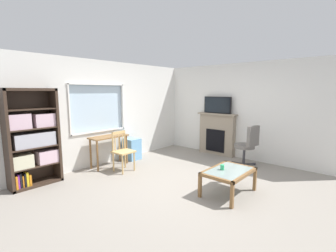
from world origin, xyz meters
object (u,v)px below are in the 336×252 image
(fireplace, at_px, (217,134))
(office_chair, at_px, (248,144))
(bookshelf, at_px, (32,140))
(tv, at_px, (217,105))
(wooden_chair, at_px, (123,151))
(coffee_table, at_px, (229,173))
(sippy_cup, at_px, (222,167))
(plastic_drawer_unit, at_px, (132,149))
(desk_under_window, at_px, (109,142))

(fireplace, bearing_deg, office_chair, -112.94)
(bookshelf, relative_size, tv, 2.25)
(wooden_chair, distance_m, coffee_table, 2.43)
(wooden_chair, bearing_deg, fireplace, -18.07)
(wooden_chair, xyz_separation_m, fireplace, (2.67, -0.87, 0.13))
(wooden_chair, distance_m, fireplace, 2.81)
(bookshelf, height_order, sippy_cup, bookshelf)
(tv, relative_size, office_chair, 0.83)
(wooden_chair, height_order, plastic_drawer_unit, wooden_chair)
(desk_under_window, relative_size, tv, 1.12)
(bookshelf, xyz_separation_m, wooden_chair, (1.64, -0.62, -0.42))
(tv, height_order, office_chair, tv)
(sippy_cup, bearing_deg, coffee_table, -59.62)
(sippy_cup, bearing_deg, fireplace, 32.11)
(fireplace, distance_m, tv, 0.82)
(desk_under_window, xyz_separation_m, plastic_drawer_unit, (0.74, 0.05, -0.32))
(plastic_drawer_unit, xyz_separation_m, coffee_table, (-0.25, -2.94, 0.09))
(fireplace, bearing_deg, coffee_table, -145.45)
(office_chair, bearing_deg, bookshelf, 145.85)
(tv, bearing_deg, sippy_cup, -147.68)
(plastic_drawer_unit, distance_m, coffee_table, 2.96)
(plastic_drawer_unit, height_order, sippy_cup, plastic_drawer_unit)
(wooden_chair, bearing_deg, office_chair, -42.00)
(tv, relative_size, sippy_cup, 9.18)
(wooden_chair, height_order, coffee_table, wooden_chair)
(coffee_table, bearing_deg, bookshelf, 125.20)
(fireplace, bearing_deg, wooden_chair, 161.93)
(office_chair, height_order, sippy_cup, office_chair)
(plastic_drawer_unit, distance_m, tv, 2.65)
(desk_under_window, xyz_separation_m, wooden_chair, (0.01, -0.51, -0.14))
(fireplace, height_order, tv, tv)
(desk_under_window, bearing_deg, tv, -27.51)
(bookshelf, xyz_separation_m, sippy_cup, (2.06, -2.90, -0.40))
(desk_under_window, bearing_deg, coffee_table, -80.45)
(plastic_drawer_unit, xyz_separation_m, sippy_cup, (-0.31, -2.85, 0.20))
(plastic_drawer_unit, bearing_deg, tv, -36.78)
(desk_under_window, xyz_separation_m, fireplace, (2.68, -1.39, -0.01))
(fireplace, relative_size, sippy_cup, 13.17)
(sippy_cup, bearing_deg, office_chair, 9.59)
(plastic_drawer_unit, bearing_deg, coffee_table, -94.90)
(bookshelf, bearing_deg, fireplace, -19.12)
(wooden_chair, relative_size, office_chair, 0.90)
(desk_under_window, bearing_deg, office_chair, -48.51)
(office_chair, xyz_separation_m, sippy_cup, (-1.78, -0.30, -0.08))
(tv, bearing_deg, office_chair, -112.14)
(bookshelf, height_order, plastic_drawer_unit, bookshelf)
(bookshelf, relative_size, fireplace, 1.57)
(bookshelf, distance_m, plastic_drawer_unit, 2.45)
(office_chair, bearing_deg, sippy_cup, -170.41)
(plastic_drawer_unit, xyz_separation_m, tv, (1.92, -1.44, 1.14))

